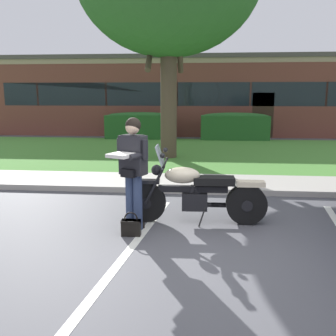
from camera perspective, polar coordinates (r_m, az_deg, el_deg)
ground_plane at (r=4.98m, az=6.03°, el=-13.12°), size 140.00×140.00×0.00m
curb_strip at (r=7.91m, az=5.83°, el=-3.44°), size 60.00×0.20×0.12m
concrete_walk at (r=8.74m, az=5.80°, el=-2.17°), size 60.00×1.50×0.08m
grass_lawn at (r=13.23m, az=5.69°, el=2.32°), size 60.00×7.64×0.06m
stall_stripe_0 at (r=5.25m, az=-5.51°, el=-11.77°), size 0.66×4.38×0.01m
motorcycle at (r=6.04m, az=5.00°, el=-3.81°), size 2.24×0.82×1.26m
rider_person at (r=5.63m, az=-5.38°, el=0.50°), size 0.57×0.66×1.70m
handbag at (r=5.60m, az=-5.59°, el=-8.73°), size 0.28×0.13×0.36m
hedge_left at (r=17.18m, az=-4.09°, el=6.45°), size 3.16×0.90×1.24m
hedge_center_left at (r=17.00m, az=10.02°, el=6.26°), size 2.96×0.90×1.24m
brick_building at (r=23.43m, az=2.29°, el=10.88°), size 20.31×10.68×3.89m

